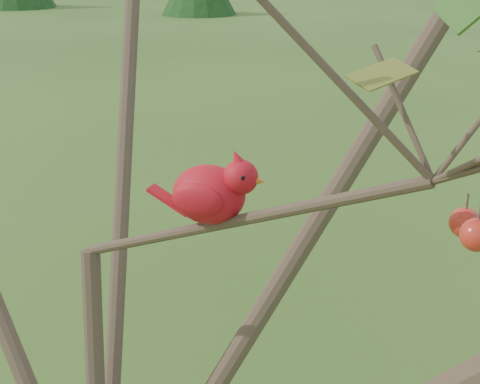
% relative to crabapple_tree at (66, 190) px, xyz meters
% --- Properties ---
extents(crabapple_tree, '(2.35, 2.05, 2.95)m').
position_rel_crabapple_tree_xyz_m(crabapple_tree, '(0.00, 0.00, 0.00)').
color(crabapple_tree, '#3C2E20').
rests_on(crabapple_tree, ground).
extents(cardinal, '(0.19, 0.11, 0.13)m').
position_rel_crabapple_tree_xyz_m(cardinal, '(0.20, 0.10, -0.00)').
color(cardinal, red).
rests_on(cardinal, ground).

